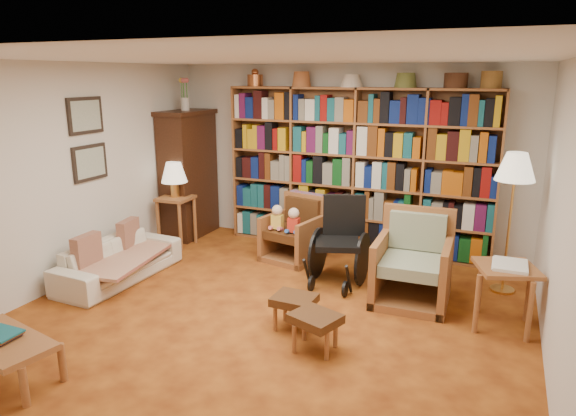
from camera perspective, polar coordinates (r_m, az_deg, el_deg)
The scene contains 23 objects.
floor at distance 5.31m, azimuth -1.96°, elevation -11.77°, with size 5.00×5.00×0.00m, color #B05C1B.
ceiling at distance 4.76m, azimuth -2.23°, elevation 16.31°, with size 5.00×5.00×0.00m, color white.
wall_back at distance 7.19m, azimuth 6.40°, elevation 5.64°, with size 5.00×5.00×0.00m, color silver.
wall_front at distance 2.93m, azimuth -23.51°, elevation -8.90°, with size 5.00×5.00×0.00m, color silver.
wall_left at distance 6.34m, azimuth -23.07°, elevation 3.37°, with size 5.00×5.00×0.00m, color silver.
wall_right at distance 4.47m, azimuth 28.36°, elevation -1.52°, with size 5.00×5.00×0.00m, color silver.
bookshelf at distance 6.98m, azimuth 7.56°, elevation 4.69°, with size 3.60×0.30×2.42m.
curio_cabinet at distance 7.75m, azimuth -10.99°, elevation 3.89°, with size 0.50×0.95×2.40m.
framed_pictures at distance 6.48m, azimuth -21.37°, elevation 7.12°, with size 0.03×0.52×0.97m.
sofa at distance 6.41m, azimuth -18.27°, elevation -5.53°, with size 0.62×1.59×0.47m, color beige.
sofa_throw at distance 6.36m, azimuth -17.98°, elevation -5.03°, with size 0.71×1.32×0.04m, color beige.
cushion_left at distance 6.67m, azimuth -17.31°, elevation -2.69°, with size 0.11×0.36×0.36m, color maroon.
cushion_right at distance 6.19m, azimuth -21.46°, elevation -4.41°, with size 0.12×0.37×0.37m, color maroon.
side_table_lamp at distance 7.38m, azimuth -12.33°, elevation -0.17°, with size 0.46×0.46×0.70m.
table_lamp at distance 7.26m, azimuth -12.55°, elevation 3.77°, with size 0.36×0.36×0.49m.
armchair_leather at distance 6.77m, azimuth 0.79°, elevation -2.69°, with size 0.80×0.82×0.84m.
armchair_sage at distance 5.70m, azimuth 13.78°, elevation -6.26°, with size 0.79×0.82×0.96m.
wheelchair at distance 5.98m, azimuth 5.76°, elevation -3.96°, with size 0.62×0.81×1.01m.
floor_lamp at distance 5.96m, azimuth 23.93°, elevation 3.62°, with size 0.42×0.42×1.57m.
side_table_papers at distance 5.29m, azimuth 23.05°, elevation -7.01°, with size 0.66×0.66×0.65m.
footstool_a at distance 4.94m, azimuth 0.71°, elevation -10.41°, with size 0.40×0.34×0.33m.
footstool_b at distance 4.58m, azimuth 3.05°, elevation -12.42°, with size 0.49×0.45×0.34m.
coffee_table at distance 4.68m, azimuth -29.05°, elevation -13.12°, with size 0.96×0.62×0.43m.
Camera 1 is at (2.02, -4.31, 2.36)m, focal length 32.00 mm.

